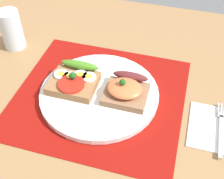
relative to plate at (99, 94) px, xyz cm
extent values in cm
cube|color=#9E7347|center=(0.00, 0.00, -2.56)|extent=(120.00, 90.00, 3.20)
cube|color=#95100A|center=(0.00, 0.00, -0.81)|extent=(38.09, 35.53, 0.30)
cylinder|color=white|center=(0.00, 0.00, 0.00)|extent=(27.03, 27.03, 1.32)
cube|color=#9B6B41|center=(-6.14, -0.47, 1.64)|extent=(10.56, 8.97, 1.96)
cylinder|color=red|center=(-5.96, -1.53, 2.91)|extent=(5.91, 5.91, 0.60)
ellipsoid|color=#4D8C23|center=(-6.14, 4.42, 3.51)|extent=(9.29, 2.20, 1.80)
sphere|color=#1E5919|center=(-6.13, -0.47, 4.01)|extent=(1.60, 1.60, 1.60)
cylinder|color=white|center=(-9.31, 0.78, 2.86)|extent=(3.31, 3.31, 0.50)
cylinder|color=yellow|center=(-9.31, 0.78, 3.19)|extent=(1.49, 1.49, 0.16)
cylinder|color=white|center=(-7.20, 0.54, 2.86)|extent=(3.31, 3.31, 0.50)
cylinder|color=yellow|center=(-7.20, 0.54, 3.19)|extent=(1.49, 1.49, 0.16)
cylinder|color=white|center=(-5.08, 1.74, 2.86)|extent=(3.31, 3.31, 0.50)
cylinder|color=yellow|center=(-5.08, 1.74, 3.19)|extent=(1.49, 1.49, 0.16)
cylinder|color=white|center=(-2.97, 1.68, 2.86)|extent=(3.31, 3.31, 0.50)
cylinder|color=yellow|center=(-2.97, 1.68, 3.19)|extent=(1.49, 1.49, 0.16)
cube|color=#976A4A|center=(6.14, -0.25, 1.48)|extent=(9.47, 8.18, 1.64)
ellipsoid|color=orange|center=(5.84, 0.26, 3.31)|extent=(7.76, 6.55, 2.02)
ellipsoid|color=maroon|center=(6.14, 4.24, 3.20)|extent=(8.05, 2.20, 1.80)
sphere|color=#1E5919|center=(5.34, 0.35, 5.02)|extent=(1.40, 1.40, 1.40)
cube|color=white|center=(26.19, -2.22, -0.66)|extent=(11.31, 12.33, 0.60)
cube|color=#B7B7BC|center=(27.00, -4.39, -0.20)|extent=(0.80, 10.82, 0.32)
cube|color=#B7B7BC|center=(27.00, 1.22, -0.20)|extent=(1.50, 1.20, 0.32)
cube|color=#B7B7BC|center=(26.35, 3.22, -0.20)|extent=(0.32, 2.80, 0.32)
cube|color=#B7B7BC|center=(27.00, 3.22, -0.20)|extent=(0.32, 2.80, 0.32)
cylinder|color=silver|center=(-28.07, 12.12, 4.32)|extent=(5.66, 5.66, 10.57)
camera|label=1|loc=(15.64, -44.41, 48.46)|focal=47.49mm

